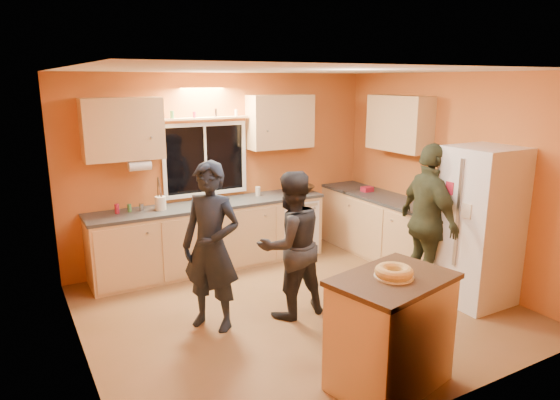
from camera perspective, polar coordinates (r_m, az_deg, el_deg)
ground at (r=5.74m, az=2.20°, el=-12.33°), size 4.50×4.50×0.00m
room_shell at (r=5.65m, az=1.18°, el=4.52°), size 4.54×4.04×2.61m
back_counter at (r=6.98m, az=-5.03°, el=-3.59°), size 4.23×0.62×0.90m
right_counter at (r=7.07m, az=13.66°, el=-3.72°), size 0.62×1.84×0.90m
refrigerator at (r=6.06m, az=21.85°, el=-2.80°), size 0.72×0.70×1.80m
island at (r=4.35m, az=12.52°, el=-14.41°), size 1.12×0.87×0.97m
bundt_pastry at (r=4.13m, az=12.89°, el=-8.00°), size 0.31×0.31×0.09m
person_left at (r=5.09m, az=-7.87°, el=-5.32°), size 0.72×0.75×1.74m
person_center at (r=5.33m, az=1.21°, el=-5.15°), size 0.79×0.63×1.59m
person_right at (r=6.02m, az=16.62°, el=-2.39°), size 0.68×1.14×1.82m
mixing_bowl at (r=7.38m, az=2.46°, el=1.36°), size 0.44×0.44×0.09m
utensil_crock at (r=6.49m, az=-13.50°, el=-0.35°), size 0.14×0.14×0.17m
potted_plant at (r=6.60m, az=15.80°, el=0.25°), size 0.29×0.26×0.29m
red_box at (r=7.46m, az=9.93°, el=1.22°), size 0.16×0.12×0.07m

